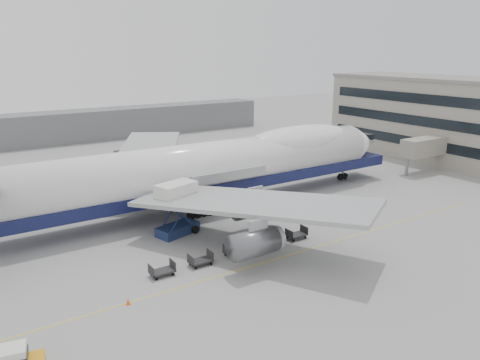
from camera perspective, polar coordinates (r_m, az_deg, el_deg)
ground at (r=54.06m, az=2.62°, el=-6.72°), size 260.00×260.00×0.00m
apron_line at (r=49.73m, az=6.72°, el=-8.88°), size 60.00×0.15×0.01m
hangar at (r=113.40m, az=-23.12°, el=5.72°), size 110.00×8.00×7.00m
airliner at (r=62.25m, az=-3.31°, el=1.73°), size 67.00×55.30×19.98m
catering_truck at (r=53.69m, az=-7.73°, el=-3.09°), size 5.37×4.30×6.08m
traffic_cone at (r=41.32m, az=-13.49°, el=-14.22°), size 0.39×0.39×0.57m
dolly_0 at (r=45.26m, az=-9.48°, el=-10.83°), size 2.30×1.35×1.30m
dolly_1 at (r=46.85m, az=-4.85°, el=-9.71°), size 2.30×1.35×1.30m
dolly_2 at (r=48.72m, az=-0.58°, el=-8.62°), size 2.30×1.35×1.30m
dolly_3 at (r=50.86m, az=3.33°, el=-7.57°), size 2.30×1.35×1.30m
dolly_4 at (r=53.22m, az=6.90°, el=-6.58°), size 2.30×1.35×1.30m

